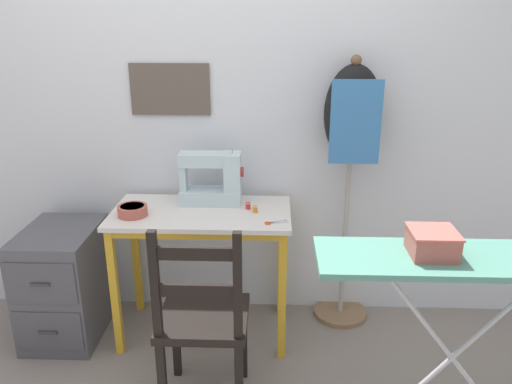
{
  "coord_description": "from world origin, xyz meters",
  "views": [
    {
      "loc": [
        0.39,
        -2.23,
        1.74
      ],
      "look_at": [
        0.3,
        0.23,
        0.88
      ],
      "focal_mm": 35.0,
      "sensor_mm": 36.0,
      "label": 1
    }
  ],
  "objects_px": {
    "filing_cabinet": "(65,283)",
    "sewing_machine": "(214,180)",
    "ironing_board": "(466,269)",
    "scissors": "(273,223)",
    "thread_spool_near_machine": "(248,206)",
    "wooden_chair": "(203,321)",
    "thread_spool_mid_table": "(255,209)",
    "storage_box": "(432,243)",
    "dress_form": "(352,133)",
    "fabric_bowl": "(133,210)"
  },
  "relations": [
    {
      "from": "thread_spool_mid_table",
      "to": "filing_cabinet",
      "type": "distance_m",
      "value": 1.17
    },
    {
      "from": "thread_spool_near_machine",
      "to": "ironing_board",
      "type": "distance_m",
      "value": 1.19
    },
    {
      "from": "sewing_machine",
      "to": "thread_spool_mid_table",
      "type": "xyz_separation_m",
      "value": [
        0.23,
        -0.14,
        -0.12
      ]
    },
    {
      "from": "ironing_board",
      "to": "storage_box",
      "type": "height_order",
      "value": "storage_box"
    },
    {
      "from": "filing_cabinet",
      "to": "dress_form",
      "type": "height_order",
      "value": "dress_form"
    },
    {
      "from": "thread_spool_near_machine",
      "to": "wooden_chair",
      "type": "distance_m",
      "value": 0.71
    },
    {
      "from": "sewing_machine",
      "to": "dress_form",
      "type": "height_order",
      "value": "dress_form"
    },
    {
      "from": "thread_spool_near_machine",
      "to": "wooden_chair",
      "type": "bearing_deg",
      "value": -105.94
    },
    {
      "from": "scissors",
      "to": "thread_spool_mid_table",
      "type": "xyz_separation_m",
      "value": [
        -0.09,
        0.14,
        0.02
      ]
    },
    {
      "from": "sewing_machine",
      "to": "filing_cabinet",
      "type": "bearing_deg",
      "value": -168.93
    },
    {
      "from": "fabric_bowl",
      "to": "ironing_board",
      "type": "xyz_separation_m",
      "value": [
        1.47,
        -0.69,
        0.05
      ]
    },
    {
      "from": "filing_cabinet",
      "to": "scissors",
      "type": "bearing_deg",
      "value": -5.57
    },
    {
      "from": "filing_cabinet",
      "to": "ironing_board",
      "type": "height_order",
      "value": "ironing_board"
    },
    {
      "from": "fabric_bowl",
      "to": "thread_spool_mid_table",
      "type": "bearing_deg",
      "value": 5.79
    },
    {
      "from": "filing_cabinet",
      "to": "thread_spool_near_machine",
      "type": "bearing_deg",
      "value": 4.06
    },
    {
      "from": "sewing_machine",
      "to": "ironing_board",
      "type": "distance_m",
      "value": 1.39
    },
    {
      "from": "filing_cabinet",
      "to": "sewing_machine",
      "type": "bearing_deg",
      "value": 11.07
    },
    {
      "from": "ironing_board",
      "to": "dress_form",
      "type": "bearing_deg",
      "value": 107.99
    },
    {
      "from": "sewing_machine",
      "to": "scissors",
      "type": "bearing_deg",
      "value": -40.65
    },
    {
      "from": "sewing_machine",
      "to": "filing_cabinet",
      "type": "distance_m",
      "value": 1.03
    },
    {
      "from": "dress_form",
      "to": "sewing_machine",
      "type": "bearing_deg",
      "value": -174.72
    },
    {
      "from": "scissors",
      "to": "storage_box",
      "type": "height_order",
      "value": "storage_box"
    },
    {
      "from": "sewing_machine",
      "to": "scissors",
      "type": "distance_m",
      "value": 0.45
    },
    {
      "from": "storage_box",
      "to": "wooden_chair",
      "type": "bearing_deg",
      "value": 168.33
    },
    {
      "from": "thread_spool_mid_table",
      "to": "scissors",
      "type": "bearing_deg",
      "value": -56.16
    },
    {
      "from": "thread_spool_mid_table",
      "to": "storage_box",
      "type": "height_order",
      "value": "storage_box"
    },
    {
      "from": "scissors",
      "to": "thread_spool_mid_table",
      "type": "bearing_deg",
      "value": 123.84
    },
    {
      "from": "sewing_machine",
      "to": "ironing_board",
      "type": "height_order",
      "value": "sewing_machine"
    },
    {
      "from": "dress_form",
      "to": "ironing_board",
      "type": "xyz_separation_m",
      "value": [
        0.31,
        -0.96,
        -0.31
      ]
    },
    {
      "from": "wooden_chair",
      "to": "thread_spool_near_machine",
      "type": "bearing_deg",
      "value": 74.06
    },
    {
      "from": "wooden_chair",
      "to": "filing_cabinet",
      "type": "height_order",
      "value": "wooden_chair"
    },
    {
      "from": "thread_spool_near_machine",
      "to": "sewing_machine",
      "type": "bearing_deg",
      "value": 154.27
    },
    {
      "from": "scissors",
      "to": "filing_cabinet",
      "type": "xyz_separation_m",
      "value": [
        -1.17,
        0.11,
        -0.44
      ]
    },
    {
      "from": "sewing_machine",
      "to": "dress_form",
      "type": "xyz_separation_m",
      "value": [
        0.75,
        0.07,
        0.26
      ]
    },
    {
      "from": "dress_form",
      "to": "thread_spool_mid_table",
      "type": "bearing_deg",
      "value": -158.1
    },
    {
      "from": "wooden_chair",
      "to": "thread_spool_mid_table",
      "type": "bearing_deg",
      "value": 69.09
    },
    {
      "from": "sewing_machine",
      "to": "dress_form",
      "type": "relative_size",
      "value": 0.23
    },
    {
      "from": "sewing_machine",
      "to": "fabric_bowl",
      "type": "xyz_separation_m",
      "value": [
        -0.41,
        -0.2,
        -0.11
      ]
    },
    {
      "from": "thread_spool_near_machine",
      "to": "thread_spool_mid_table",
      "type": "bearing_deg",
      "value": -49.13
    },
    {
      "from": "fabric_bowl",
      "to": "dress_form",
      "type": "relative_size",
      "value": 0.1
    },
    {
      "from": "wooden_chair",
      "to": "filing_cabinet",
      "type": "xyz_separation_m",
      "value": [
        -0.86,
        0.53,
        -0.13
      ]
    },
    {
      "from": "ironing_board",
      "to": "scissors",
      "type": "bearing_deg",
      "value": 140.13
    },
    {
      "from": "filing_cabinet",
      "to": "storage_box",
      "type": "bearing_deg",
      "value": -22.1
    },
    {
      "from": "scissors",
      "to": "fabric_bowl",
      "type": "bearing_deg",
      "value": 174.1
    },
    {
      "from": "thread_spool_mid_table",
      "to": "thread_spool_near_machine",
      "type": "bearing_deg",
      "value": 130.87
    },
    {
      "from": "thread_spool_near_machine",
      "to": "thread_spool_mid_table",
      "type": "distance_m",
      "value": 0.06
    },
    {
      "from": "wooden_chair",
      "to": "dress_form",
      "type": "bearing_deg",
      "value": 46.37
    },
    {
      "from": "sewing_machine",
      "to": "fabric_bowl",
      "type": "height_order",
      "value": "sewing_machine"
    },
    {
      "from": "fabric_bowl",
      "to": "storage_box",
      "type": "relative_size",
      "value": 0.89
    },
    {
      "from": "thread_spool_near_machine",
      "to": "thread_spool_mid_table",
      "type": "height_order",
      "value": "same"
    }
  ]
}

